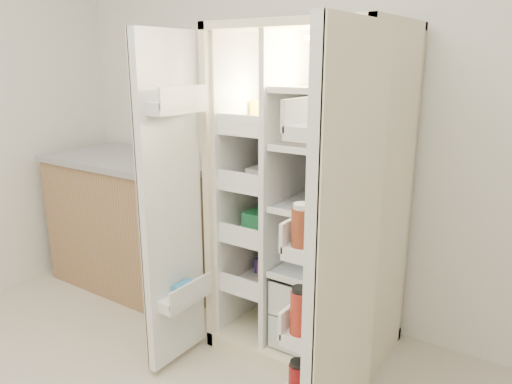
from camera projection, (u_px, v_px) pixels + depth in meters
The scene contains 5 objects.
wall_back at pixel (320, 106), 2.93m from camera, with size 4.00×0.02×2.70m, color white.
refrigerator at pixel (315, 221), 2.72m from camera, with size 0.92×0.70×1.80m.
freezer_door at pixel (172, 207), 2.48m from camera, with size 0.15×0.40×1.72m.
fridge_door at pixel (341, 260), 1.88m from camera, with size 0.17×0.58×1.72m.
kitchen_counter at pixel (139, 222), 3.52m from camera, with size 1.32×0.70×0.96m.
Camera 1 is at (1.35, -0.67, 1.62)m, focal length 34.00 mm.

